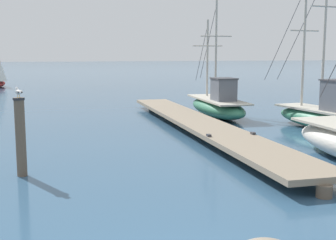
{
  "coord_description": "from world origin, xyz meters",
  "views": [
    {
      "loc": [
        -1.64,
        -4.47,
        3.16
      ],
      "look_at": [
        2.11,
        6.9,
        1.4
      ],
      "focal_mm": 47.76,
      "sensor_mm": 36.0,
      "label": 1
    }
  ],
  "objects_px": {
    "fishing_boat_1": "(218,105)",
    "perched_seagull": "(18,92)",
    "fishing_boat_2": "(327,114)",
    "mooring_piling": "(21,136)"
  },
  "relations": [
    {
      "from": "fishing_boat_2",
      "to": "perched_seagull",
      "type": "xyz_separation_m",
      "value": [
        -12.22,
        -3.5,
        1.54
      ]
    },
    {
      "from": "fishing_boat_1",
      "to": "fishing_boat_2",
      "type": "distance_m",
      "value": 5.82
    },
    {
      "from": "fishing_boat_2",
      "to": "mooring_piling",
      "type": "distance_m",
      "value": 12.72
    },
    {
      "from": "perched_seagull",
      "to": "fishing_boat_1",
      "type": "bearing_deg",
      "value": 42.23
    },
    {
      "from": "perched_seagull",
      "to": "fishing_boat_2",
      "type": "bearing_deg",
      "value": 15.99
    },
    {
      "from": "fishing_boat_1",
      "to": "perched_seagull",
      "type": "bearing_deg",
      "value": -137.77
    },
    {
      "from": "fishing_boat_2",
      "to": "mooring_piling",
      "type": "xyz_separation_m",
      "value": [
        -12.22,
        -3.5,
        0.39
      ]
    },
    {
      "from": "fishing_boat_1",
      "to": "fishing_boat_2",
      "type": "height_order",
      "value": "fishing_boat_2"
    },
    {
      "from": "mooring_piling",
      "to": "fishing_boat_1",
      "type": "bearing_deg",
      "value": 42.21
    },
    {
      "from": "fishing_boat_1",
      "to": "perched_seagull",
      "type": "distance_m",
      "value": 13.0
    }
  ]
}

